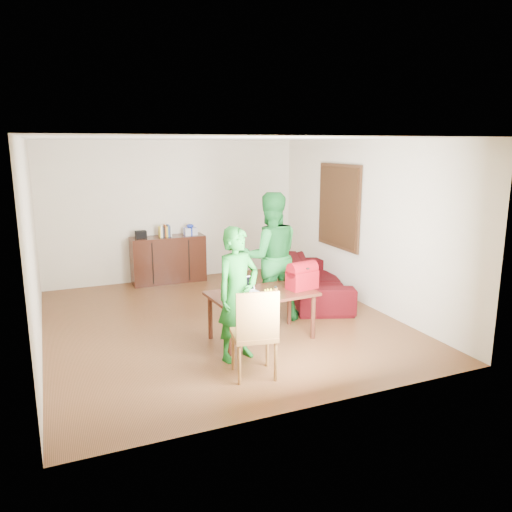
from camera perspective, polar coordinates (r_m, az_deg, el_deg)
name	(u,v)px	position (r m, az deg, el deg)	size (l,w,h in m)	color
room	(217,235)	(7.41, -4.44, 2.41)	(5.20, 5.70, 2.90)	#442911
table	(262,298)	(6.79, 0.66, -4.79)	(1.47, 0.90, 0.66)	black
chair	(254,351)	(5.82, -0.22, -10.76)	(0.56, 0.54, 1.06)	brown
person_near	(238,294)	(6.11, -2.11, -4.38)	(0.61, 0.40, 1.67)	#145B19
person_far	(270,257)	(7.49, 1.62, -0.09)	(0.94, 0.74, 1.94)	#155E21
laptop	(250,291)	(6.68, -0.74, -4.01)	(0.33, 0.25, 0.21)	white
bananas	(269,298)	(6.44, 1.45, -4.78)	(0.15, 0.09, 0.06)	gold
bottle	(276,293)	(6.43, 2.25, -4.24)	(0.06, 0.06, 0.18)	brown
red_bag	(302,278)	(6.92, 5.30, -2.54)	(0.41, 0.24, 0.30)	maroon
sofa	(317,279)	(8.75, 7.01, -2.63)	(2.26, 0.88, 0.66)	#37070D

